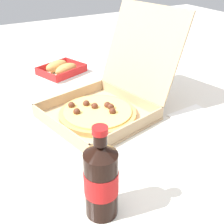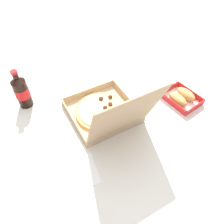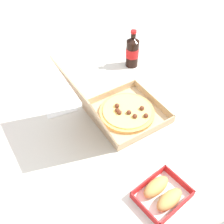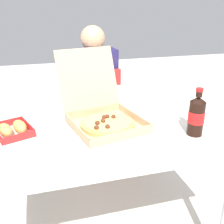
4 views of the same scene
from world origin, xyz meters
TOP-DOWN VIEW (x-y plane):
  - ground_plane at (0.00, 0.00)m, footprint 10.00×10.00m
  - dining_table at (0.00, 0.00)m, footprint 1.19×1.06m
  - pizza_box_open at (-0.01, -0.11)m, footprint 0.41×0.50m
  - bread_side_box at (-0.44, -0.11)m, footprint 0.20×0.23m
  - cola_bottle at (0.37, -0.33)m, footprint 0.07×0.07m
  - paper_menu at (0.21, 0.15)m, footprint 0.22×0.16m

SIDE VIEW (x-z plane):
  - ground_plane at x=0.00m, z-range 0.00..0.00m
  - dining_table at x=0.00m, z-range 0.30..1.04m
  - paper_menu at x=0.21m, z-range 0.74..0.74m
  - bread_side_box at x=-0.44m, z-range 0.74..0.79m
  - pizza_box_open at x=-0.01m, z-range 0.62..0.96m
  - cola_bottle at x=0.37m, z-range 0.72..0.95m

